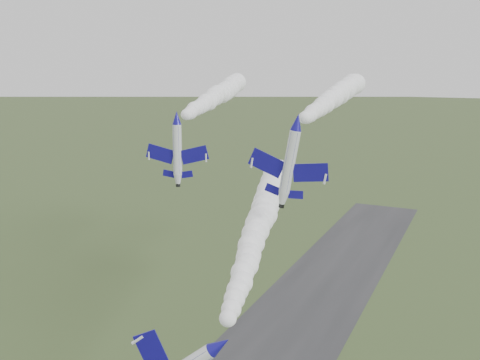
% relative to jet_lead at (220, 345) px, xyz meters
% --- Properties ---
extents(jet_lead, '(6.44, 11.88, 8.10)m').
position_rel_jet_lead_xyz_m(jet_lead, '(0.00, 0.00, 0.00)').
color(jet_lead, silver).
extents(smoke_trail_jet_lead, '(27.22, 66.39, 5.50)m').
position_rel_jet_lead_xyz_m(smoke_trail_jet_lead, '(-10.71, 35.17, 1.51)').
color(smoke_trail_jet_lead, white).
extents(jet_pair_left, '(9.91, 11.56, 2.88)m').
position_rel_jet_lead_xyz_m(jet_pair_left, '(-22.38, 29.52, 17.50)').
color(jet_pair_left, silver).
extents(smoke_trail_jet_pair_left, '(19.60, 58.53, 4.81)m').
position_rel_jet_lead_xyz_m(smoke_trail_jet_pair_left, '(-31.66, 60.60, 19.14)').
color(smoke_trail_jet_pair_left, white).
extents(jet_pair_right, '(11.44, 13.71, 3.70)m').
position_rel_jet_lead_xyz_m(jet_pair_right, '(-3.43, 30.26, 17.59)').
color(jet_pair_right, silver).
extents(smoke_trail_jet_pair_right, '(14.00, 60.82, 4.95)m').
position_rel_jet_lead_xyz_m(smoke_trail_jet_pair_right, '(-7.21, 64.08, 19.27)').
color(smoke_trail_jet_pair_right, white).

